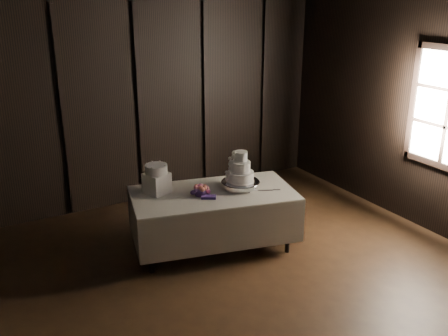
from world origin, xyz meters
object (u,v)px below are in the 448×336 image
wedding_cake (239,171)px  bouquet (200,191)px  display_table (214,218)px  small_cake (156,169)px  cake_stand (240,185)px  box_pedestal (157,183)px

wedding_cake → bouquet: bearing=-168.3°
display_table → wedding_cake: 0.68m
display_table → small_cake: (-0.60, 0.33, 0.65)m
wedding_cake → small_cake: bearing=174.1°
cake_stand → wedding_cake: size_ratio=1.23×
display_table → box_pedestal: bearing=164.0°
small_cake → box_pedestal: bearing=0.0°
display_table → small_cake: small_cake is taller
bouquet → wedding_cake: bearing=-5.5°
bouquet → box_pedestal: box_pedestal is taller
display_table → bouquet: 0.45m
wedding_cake → small_cake: size_ratio=1.45×
bouquet → box_pedestal: 0.55m
display_table → bouquet: (-0.19, -0.01, 0.40)m
wedding_cake → bouquet: 0.55m
cake_stand → box_pedestal: 1.04m
small_cake → display_table: bearing=-29.0°
display_table → cake_stand: 0.53m
wedding_cake → display_table: bearing=-173.8°
display_table → cake_stand: (0.36, -0.05, 0.39)m
wedding_cake → box_pedestal: size_ratio=1.51×
wedding_cake → box_pedestal: bearing=174.1°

